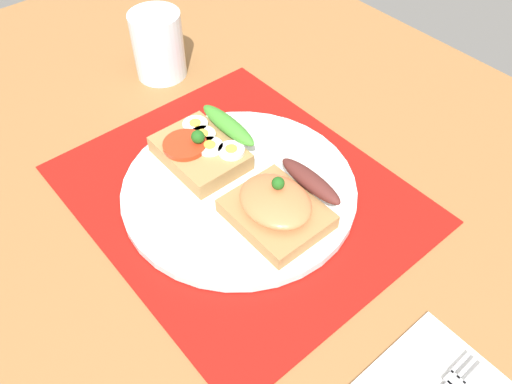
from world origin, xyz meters
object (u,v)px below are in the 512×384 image
(plate, at_px, (239,189))
(sandwich_egg_tomato, at_px, (204,147))
(sandwich_salmon, at_px, (280,205))
(drinking_glass, at_px, (158,45))

(plate, distance_m, sandwich_egg_tomato, 0.07)
(sandwich_egg_tomato, xyz_separation_m, sandwich_salmon, (0.13, 0.01, 0.00))
(sandwich_egg_tomato, relative_size, sandwich_salmon, 1.04)
(drinking_glass, bearing_deg, sandwich_egg_tomato, -18.56)
(sandwich_egg_tomato, xyz_separation_m, drinking_glass, (-0.20, 0.07, 0.02))
(drinking_glass, bearing_deg, plate, -13.97)
(plate, height_order, drinking_glass, drinking_glass)
(sandwich_salmon, xyz_separation_m, drinking_glass, (-0.32, 0.06, 0.02))
(plate, bearing_deg, drinking_glass, 166.03)
(plate, bearing_deg, sandwich_salmon, 5.35)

